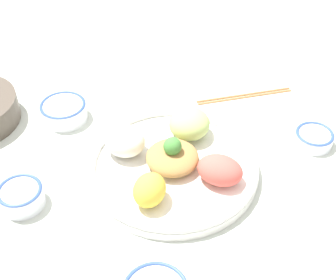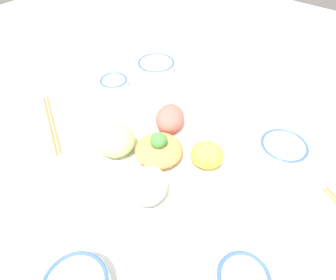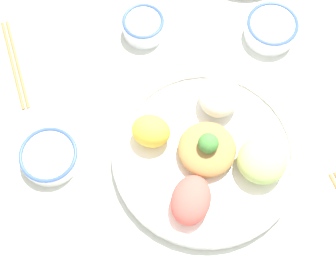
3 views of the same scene
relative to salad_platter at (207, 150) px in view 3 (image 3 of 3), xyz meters
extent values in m
plane|color=silver|center=(-0.02, 0.00, -0.03)|extent=(2.40, 2.40, 0.00)
cylinder|color=white|center=(0.00, 0.00, -0.02)|extent=(0.36, 0.36, 0.02)
torus|color=white|center=(0.00, 0.00, 0.00)|extent=(0.36, 0.36, 0.02)
ellipsoid|color=#B7DB7A|center=(-0.04, 0.09, 0.03)|extent=(0.12, 0.12, 0.06)
ellipsoid|color=white|center=(-0.09, -0.05, 0.03)|extent=(0.11, 0.11, 0.06)
ellipsoid|color=yellow|center=(0.05, -0.10, 0.02)|extent=(0.09, 0.09, 0.06)
ellipsoid|color=#E55B51|center=(0.10, 0.04, 0.02)|extent=(0.11, 0.10, 0.06)
ellipsoid|color=#AD7F47|center=(0.00, 0.00, 0.01)|extent=(0.11, 0.11, 0.04)
sphere|color=#478E3D|center=(0.00, 0.00, 0.05)|extent=(0.04, 0.04, 0.04)
cylinder|color=white|center=(-0.12, -0.28, -0.01)|extent=(0.09, 0.09, 0.04)
torus|color=#38569E|center=(-0.12, -0.28, 0.01)|extent=(0.09, 0.09, 0.01)
cylinder|color=maroon|center=(-0.12, -0.28, 0.01)|extent=(0.07, 0.07, 0.00)
cylinder|color=white|center=(0.21, -0.21, -0.01)|extent=(0.11, 0.11, 0.03)
torus|color=#38569E|center=(0.21, -0.21, 0.00)|extent=(0.11, 0.11, 0.01)
cylinder|color=#5B3319|center=(0.21, -0.21, 0.00)|extent=(0.09, 0.09, 0.00)
cylinder|color=white|center=(-0.30, -0.08, -0.01)|extent=(0.11, 0.11, 0.04)
torus|color=#38569E|center=(-0.30, -0.08, 0.01)|extent=(0.11, 0.11, 0.01)
cylinder|color=white|center=(-0.30, -0.08, 0.01)|extent=(0.09, 0.09, 0.00)
cylinder|color=#9E6B3D|center=(0.12, -0.42, -0.02)|extent=(0.11, 0.19, 0.01)
cylinder|color=#9E6B3D|center=(0.11, -0.42, -0.02)|extent=(0.11, 0.19, 0.01)
camera|label=1|loc=(0.52, -0.45, 0.68)|focal=50.00mm
camera|label=2|loc=(-0.31, -0.28, 0.48)|focal=30.00mm
camera|label=3|loc=(0.26, 0.14, 0.82)|focal=50.00mm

